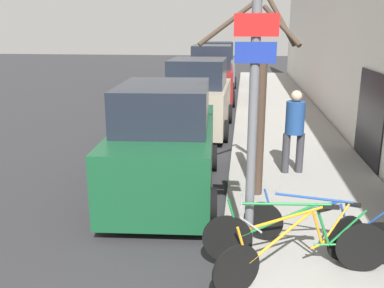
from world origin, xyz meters
TOP-DOWN VIEW (x-y plane):
  - ground_plane at (0.00, 11.20)m, footprint 80.00×80.00m
  - sidewalk_curb at (2.60, 14.00)m, footprint 3.20×32.00m
  - building_facade at (4.35, 13.92)m, footprint 0.23×32.00m
  - signpost at (1.39, 4.28)m, footprint 0.54×0.14m
  - bicycle_0 at (1.98, 3.91)m, footprint 2.03×1.36m
  - bicycle_1 at (1.98, 4.13)m, footprint 2.44×0.44m
  - bicycle_2 at (2.40, 4.60)m, footprint 2.15×0.77m
  - parked_car_0 at (-0.25, 6.98)m, footprint 2.29×4.60m
  - parked_car_1 at (-0.17, 12.34)m, footprint 2.10×4.24m
  - parked_car_2 at (-0.19, 18.16)m, footprint 2.22×4.69m
  - parked_car_3 at (-0.26, 23.77)m, footprint 2.23×4.43m
  - pedestrian_near at (2.38, 8.09)m, footprint 0.47×0.41m
  - street_tree at (1.57, 6.67)m, footprint 1.72×0.83m

SIDE VIEW (x-z plane):
  - ground_plane at x=0.00m, z-range 0.00..0.00m
  - sidewalk_curb at x=2.60m, z-range 0.00..0.15m
  - bicycle_2 at x=2.40m, z-range 0.10..0.93m
  - bicycle_0 at x=1.98m, z-range 0.09..0.98m
  - bicycle_1 at x=1.98m, z-range 0.08..1.02m
  - parked_car_0 at x=-0.25m, z-range -0.10..2.12m
  - parked_car_1 at x=-0.17m, z-range -0.10..2.22m
  - parked_car_3 at x=-0.26m, z-range -0.12..2.36m
  - parked_car_2 at x=-0.19m, z-range -0.12..2.39m
  - pedestrian_near at x=2.38m, z-range 0.29..2.12m
  - street_tree at x=1.57m, z-range 0.01..3.74m
  - signpost at x=1.39m, z-range 0.27..3.70m
  - building_facade at x=4.35m, z-range -0.02..6.48m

